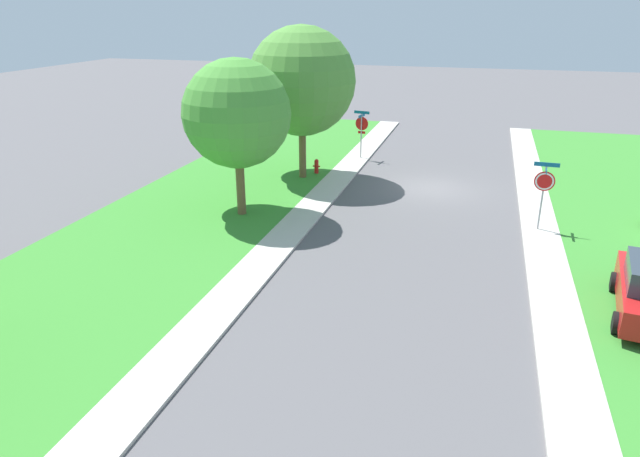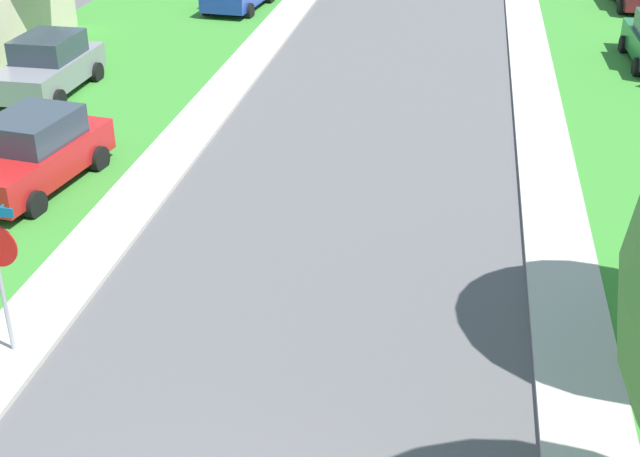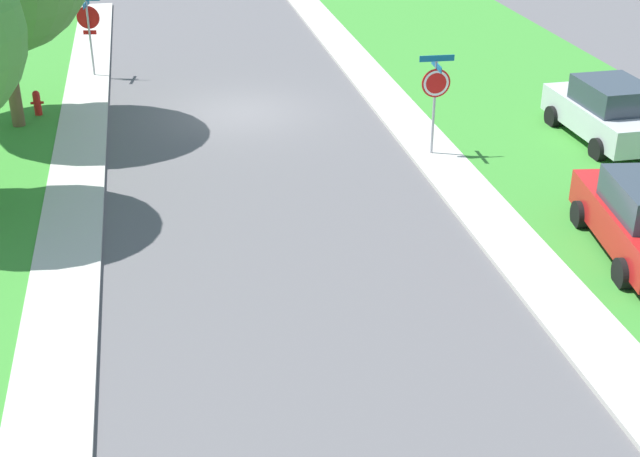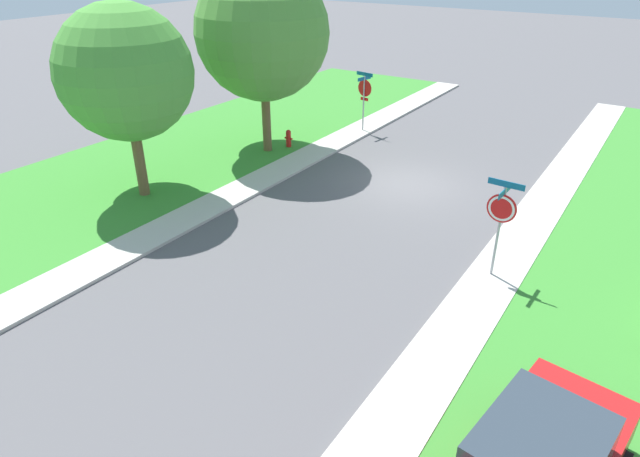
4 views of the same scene
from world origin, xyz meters
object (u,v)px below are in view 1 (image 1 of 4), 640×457
object	(u,v)px
tree_sidewalk_near	(297,84)
fire_hydrant	(316,166)
stop_sign_far_corner	(544,185)
stop_sign_near_corner	(362,127)
tree_across_right	(233,116)

from	to	relation	value
tree_sidewalk_near	fire_hydrant	size ratio (longest dim) A/B	9.02
stop_sign_far_corner	fire_hydrant	distance (m)	11.99
stop_sign_near_corner	fire_hydrant	xyz separation A→B (m)	(1.54, 3.84, -1.44)
fire_hydrant	tree_sidewalk_near	bearing A→B (deg)	39.89
stop_sign_near_corner	fire_hydrant	size ratio (longest dim) A/B	3.34
tree_sidewalk_near	tree_across_right	distance (m)	6.11
tree_sidewalk_near	fire_hydrant	distance (m)	4.37
stop_sign_far_corner	fire_hydrant	world-z (taller)	stop_sign_far_corner
tree_sidewalk_near	tree_across_right	world-z (taller)	tree_sidewalk_near
stop_sign_far_corner	tree_across_right	world-z (taller)	tree_across_right
fire_hydrant	stop_sign_far_corner	bearing A→B (deg)	153.15
stop_sign_near_corner	stop_sign_far_corner	xyz separation A→B (m)	(-9.08, 9.21, 0.01)
stop_sign_far_corner	tree_across_right	distance (m)	12.41
fire_hydrant	tree_across_right	bearing A→B (deg)	77.27
stop_sign_near_corner	tree_sidewalk_near	world-z (taller)	tree_sidewalk_near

